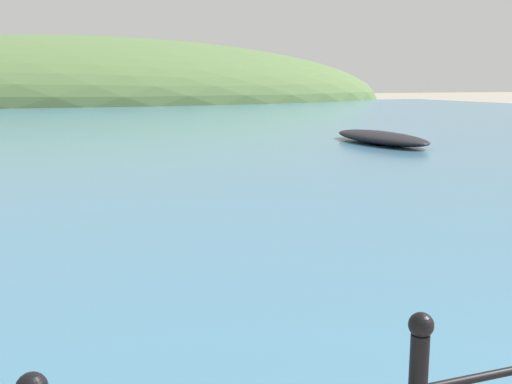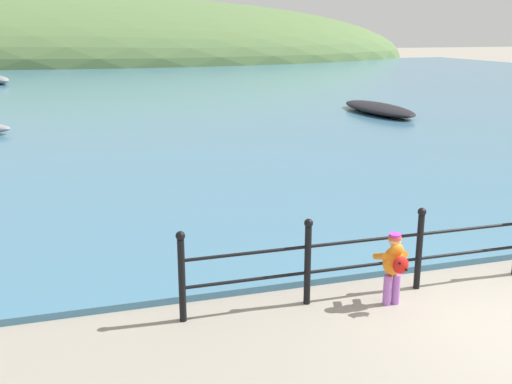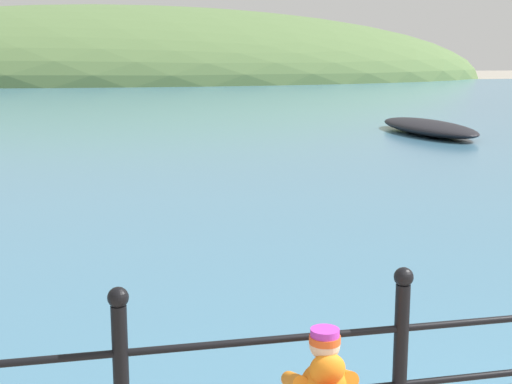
# 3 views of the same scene
# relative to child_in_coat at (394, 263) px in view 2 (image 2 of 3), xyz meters

# --- Properties ---
(water) EXTENTS (80.00, 60.00, 0.10)m
(water) POSITION_rel_child_in_coat_xyz_m (1.26, 30.87, -0.56)
(water) COLOR teal
(water) RESTS_ON ground
(far_hillside) EXTENTS (76.38, 42.01, 14.49)m
(far_hillside) POSITION_rel_child_in_coat_xyz_m (1.26, 70.82, -0.61)
(far_hillside) COLOR #567542
(far_hillside) RESTS_ON ground
(iron_railing) EXTENTS (8.59, 0.12, 1.21)m
(iron_railing) POSITION_rel_child_in_coat_xyz_m (1.46, 0.37, 0.04)
(iron_railing) COLOR black
(iron_railing) RESTS_ON ground
(child_in_coat) EXTENTS (0.39, 0.53, 1.00)m
(child_in_coat) POSITION_rel_child_in_coat_xyz_m (0.00, 0.00, 0.00)
(child_in_coat) COLOR #AD66C6
(child_in_coat) RESTS_ON ground
(boat_twin_mast) EXTENTS (1.79, 5.18, 0.42)m
(boat_twin_mast) POSITION_rel_child_in_coat_xyz_m (8.59, 16.38, -0.30)
(boat_twin_mast) COLOR black
(boat_twin_mast) RESTS_ON water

